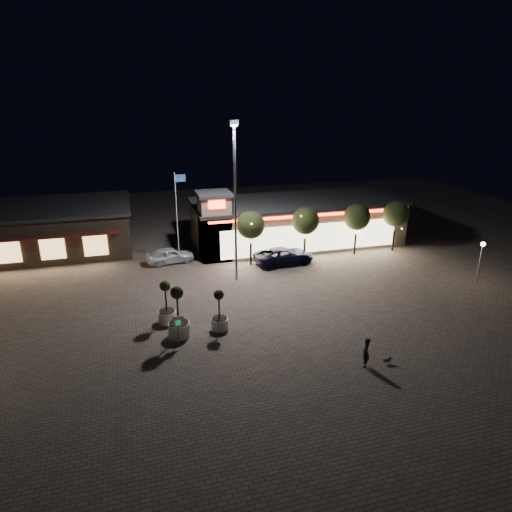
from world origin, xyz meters
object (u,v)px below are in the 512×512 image
object	(u,v)px
white_sedan	(170,255)
planter_mid	(179,321)
pedestrian	(366,352)
planter_left	(167,310)
pickup_truck	(284,256)
valet_sign	(178,325)

from	to	relation	value
white_sedan	planter_mid	bearing A→B (deg)	168.01
white_sedan	pedestrian	world-z (taller)	pedestrian
planter_left	planter_mid	distance (m)	2.14
pedestrian	planter_mid	bearing A→B (deg)	-93.92
pickup_truck	pedestrian	world-z (taller)	pedestrian
pedestrian	valet_sign	xyz separation A→B (m)	(-9.60, 5.09, 0.43)
white_sedan	planter_left	distance (m)	11.22
pickup_truck	valet_sign	size ratio (longest dim) A/B	2.90
planter_left	planter_mid	bearing A→B (deg)	-75.05
valet_sign	white_sedan	bearing A→B (deg)	86.72
pickup_truck	white_sedan	bearing A→B (deg)	68.32
white_sedan	planter_mid	xyz separation A→B (m)	(-0.70, -13.21, 0.33)
pickup_truck	planter_left	world-z (taller)	planter_left
planter_mid	valet_sign	distance (m)	0.95
white_sedan	pedestrian	xyz separation A→B (m)	(8.79, -19.22, 0.14)
white_sedan	planter_left	size ratio (longest dim) A/B	1.42
pickup_truck	white_sedan	xyz separation A→B (m)	(-9.63, 2.91, -0.03)
planter_mid	pedestrian	bearing A→B (deg)	-32.35
pickup_truck	white_sedan	distance (m)	10.06
pickup_truck	pedestrian	bearing A→B (deg)	172.18
planter_mid	valet_sign	world-z (taller)	planter_mid
planter_left	white_sedan	bearing A→B (deg)	83.61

